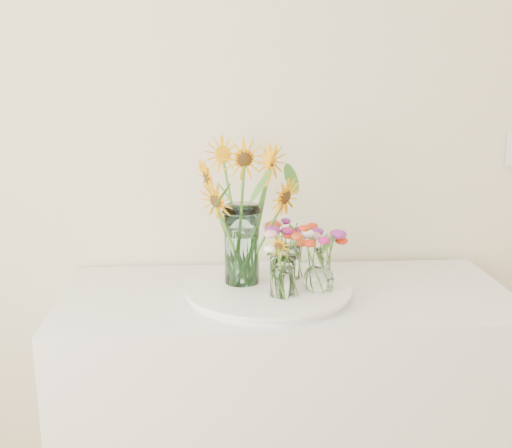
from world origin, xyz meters
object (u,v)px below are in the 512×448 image
tray (268,292)px  small_vase_a (283,276)px  small_vase_b (319,270)px  small_vase_c (290,262)px  mason_jar (242,245)px  counter (285,421)px

tray → small_vase_a: bearing=-66.0°
tray → small_vase_b: bearing=-13.0°
small_vase_c → small_vase_a: bearing=-104.3°
tray → small_vase_c: bearing=44.9°
tray → mason_jar: (-0.08, 0.04, 0.14)m
small_vase_c → mason_jar: bearing=-168.4°
counter → mason_jar: bearing=171.9°
small_vase_c → tray: bearing=-135.1°
mason_jar → small_vase_b: (0.23, -0.08, -0.06)m
small_vase_a → small_vase_b: (0.11, 0.05, 0.00)m
mason_jar → small_vase_c: size_ratio=2.25×
mason_jar → small_vase_c: mason_jar is taller
small_vase_b → small_vase_c: 0.13m
counter → small_vase_a: size_ratio=10.99×
counter → mason_jar: (-0.14, 0.02, 0.60)m
counter → tray: (-0.06, -0.02, 0.46)m
tray → small_vase_c: (0.08, 0.08, 0.07)m
counter → small_vase_a: (-0.03, -0.11, 0.54)m
small_vase_a → small_vase_c: 0.16m
counter → tray: tray is taller
small_vase_a → small_vase_b: bearing=22.1°
tray → small_vase_b: 0.17m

